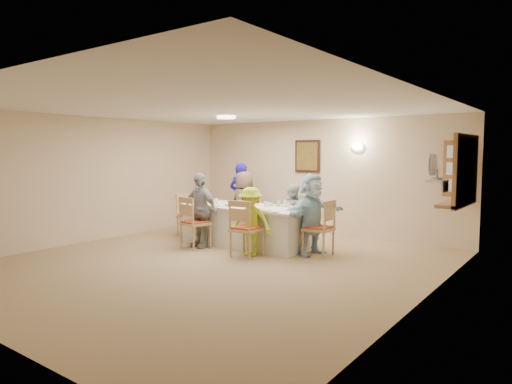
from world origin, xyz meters
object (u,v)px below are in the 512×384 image
Objects in this scene: diner_back_left at (244,204)px; diner_front_left at (200,210)px; condiment_ketchup at (244,200)px; chair_front_left at (196,222)px; dining_table at (247,225)px; chair_back_left at (248,214)px; chair_front_right at (247,228)px; caregiver at (241,197)px; serving_hatch at (466,170)px; diner_right_end at (312,214)px; diner_back_right at (292,214)px; desk_fan at (435,170)px; diner_front_right at (251,221)px; chair_left_end at (190,215)px; chair_right_end at (318,228)px; chair_back_right at (296,219)px.

diner_front_left reaches higher than diner_back_left.
chair_front_left is at bearing -123.92° from condiment_ketchup.
condiment_ketchup is at bearing 127.50° from diner_back_left.
diner_back_left is at bearing 131.42° from dining_table.
chair_front_right reaches higher than chair_back_left.
dining_table is at bearing 118.51° from caregiver.
serving_hatch reaches higher than diner_right_end.
chair_front_left is 1.91m from diner_back_right.
diner_front_right is at bearing -175.56° from desk_fan.
chair_front_left is 0.63× the size of caregiver.
serving_hatch is 1.07× the size of diner_front_left.
serving_hatch is at bearing -75.13° from chair_left_end.
chair_right_end reaches higher than chair_front_left.
chair_right_end is (-2.03, 0.45, -1.06)m from desk_fan.
desk_fan is 5.27m from chair_left_end.
diner_front_left is at bearing 47.28° from diner_back_right.
diner_front_right is at bearing 141.21° from diner_right_end.
chair_right_end is at bearing -16.70° from chair_back_left.
diner_back_left is 0.99× the size of diner_front_left.
diner_front_left is at bearing -131.42° from dining_table.
chair_right_end is at bearing -143.06° from chair_front_right.
desk_fan is at bearing -90.16° from diner_right_end.
diner_front_left reaches higher than chair_left_end.
serving_hatch reaches higher than caregiver.
serving_hatch is at bearing 110.41° from chair_right_end.
diner_back_right is 1.73m from caregiver.
diner_front_left is (-0.60, -0.68, 0.32)m from dining_table.
desk_fan reaches higher than dining_table.
chair_back_right is (-2.98, 1.25, -1.08)m from desk_fan.
chair_back_right is 2.29m from chair_left_end.
diner_back_left is at bearing 120.22° from diner_front_right.
dining_table is (-3.69, -0.90, -1.12)m from serving_hatch.
diner_back_right is at bearing 78.79° from diner_front_right.
desk_fan is at bearing 157.99° from diner_back_right.
diner_back_right is 1.07m from diner_right_end.
diner_right_end is 1.49m from condiment_ketchup.
chair_back_left is at bearing 91.85° from diner_front_left.
diner_back_right is at bearing 50.43° from diner_front_left.
diner_back_left is at bearing -177.04° from serving_hatch.
chair_right_end is (0.95, 0.80, -0.01)m from chair_front_right.
serving_hatch is at bearing -0.76° from chair_back_right.
chair_back_right is 0.94× the size of chair_front_right.
chair_back_left is 0.77× the size of diner_front_right.
desk_fan is at bearing -94.66° from serving_hatch.
diner_right_end is at bearing 141.15° from caregiver.
caregiver is at bearing -18.39° from chair_left_end.
chair_right_end reaches higher than chair_left_end.
dining_table is at bearing -92.41° from chair_right_end.
diner_back_left is at bearing 164.91° from desk_fan.
chair_right_end is at bearing 24.39° from diner_front_right.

